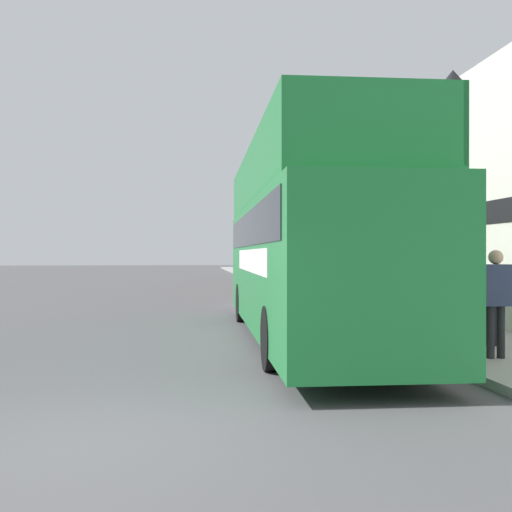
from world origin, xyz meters
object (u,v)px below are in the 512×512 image
Objects in this scene: pedestrian_second at (496,293)px; lamp_post_nearest at (453,158)px; tour_bus at (303,254)px; lamp_post_second at (325,199)px; parked_car_ahead_of_bus at (270,286)px; litter_bin at (490,319)px.

pedestrian_second is 0.35× the size of lamp_post_nearest.
tour_bus is at bearing 133.75° from lamp_post_nearest.
tour_bus is at bearing 125.64° from pedestrian_second.
lamp_post_second is at bearing 92.22° from pedestrian_second.
parked_car_ahead_of_bus is 0.80× the size of lamp_post_nearest.
tour_bus is 3.96m from litter_bin.
parked_car_ahead_of_bus is 0.77× the size of lamp_post_second.
litter_bin is (0.86, 0.28, -2.95)m from lamp_post_nearest.
lamp_post_second is at bearing 96.53° from litter_bin.
parked_car_ahead_of_bus is 12.49m from pedestrian_second.
tour_bus is 3.72m from lamp_post_nearest.
tour_bus is at bearing 146.25° from litter_bin.
lamp_post_nearest reaches higher than litter_bin.
litter_bin is (2.64, -10.92, -0.05)m from parked_car_ahead_of_bus.
lamp_post_nearest is at bearing -161.60° from litter_bin.
lamp_post_nearest reaches higher than tour_bus.
tour_bus is at bearing -106.67° from lamp_post_second.
parked_car_ahead_of_bus is at bearing 103.61° from litter_bin.
litter_bin is at bearing -73.57° from parked_car_ahead_of_bus.
lamp_post_second is 9.64m from litter_bin.
litter_bin is (3.13, -2.09, -1.23)m from tour_bus.
tour_bus is 2.87× the size of parked_car_ahead_of_bus.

